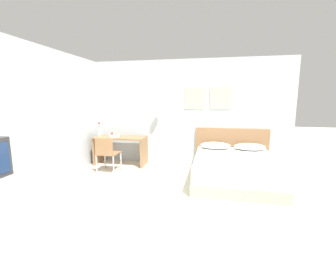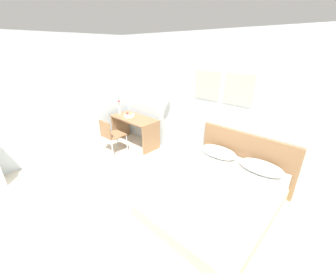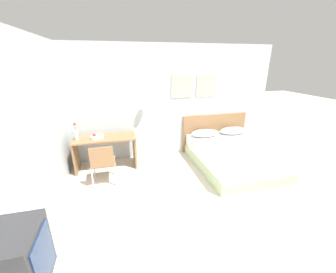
{
  "view_description": "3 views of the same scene",
  "coord_description": "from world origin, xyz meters",
  "px_view_note": "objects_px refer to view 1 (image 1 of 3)",
  "views": [
    {
      "loc": [
        0.82,
        -2.89,
        1.68
      ],
      "look_at": [
        -0.09,
        1.63,
        0.91
      ],
      "focal_mm": 24.0,
      "sensor_mm": 36.0,
      "label": 1
    },
    {
      "loc": [
        2.51,
        -0.63,
        2.36
      ],
      "look_at": [
        0.03,
        2.03,
        0.79
      ],
      "focal_mm": 22.0,
      "sensor_mm": 36.0,
      "label": 2
    },
    {
      "loc": [
        -1.2,
        -1.96,
        2.28
      ],
      "look_at": [
        -0.24,
        1.79,
        0.84
      ],
      "focal_mm": 22.0,
      "sensor_mm": 36.0,
      "label": 3
    }
  ],
  "objects_px": {
    "folded_towel_near_foot": "(242,160)",
    "desk_chair": "(107,152)",
    "fruit_bowl": "(114,135)",
    "headboard": "(231,148)",
    "pillow_right": "(250,147)",
    "flower_vase": "(99,131)",
    "pillow_left": "(215,145)",
    "desk": "(120,145)",
    "bed": "(234,169)"
  },
  "relations": [
    {
      "from": "pillow_right",
      "to": "headboard",
      "type": "bearing_deg",
      "value": 144.67
    },
    {
      "from": "desk_chair",
      "to": "desk",
      "type": "bearing_deg",
      "value": 87.03
    },
    {
      "from": "desk_chair",
      "to": "flower_vase",
      "type": "xyz_separation_m",
      "value": [
        -0.51,
        0.66,
        0.37
      ]
    },
    {
      "from": "pillow_left",
      "to": "desk_chair",
      "type": "distance_m",
      "value": 2.55
    },
    {
      "from": "desk",
      "to": "fruit_bowl",
      "type": "bearing_deg",
      "value": -167.18
    },
    {
      "from": "headboard",
      "to": "desk_chair",
      "type": "bearing_deg",
      "value": -159.49
    },
    {
      "from": "pillow_right",
      "to": "desk_chair",
      "type": "relative_size",
      "value": 0.86
    },
    {
      "from": "bed",
      "to": "folded_towel_near_foot",
      "type": "distance_m",
      "value": 0.43
    },
    {
      "from": "headboard",
      "to": "pillow_right",
      "type": "xyz_separation_m",
      "value": [
        0.39,
        -0.28,
        0.1
      ]
    },
    {
      "from": "bed",
      "to": "desk",
      "type": "xyz_separation_m",
      "value": [
        -2.78,
        0.67,
        0.27
      ]
    },
    {
      "from": "bed",
      "to": "flower_vase",
      "type": "height_order",
      "value": "flower_vase"
    },
    {
      "from": "bed",
      "to": "folded_towel_near_foot",
      "type": "bearing_deg",
      "value": -70.1
    },
    {
      "from": "desk",
      "to": "flower_vase",
      "type": "distance_m",
      "value": 0.65
    },
    {
      "from": "folded_towel_near_foot",
      "to": "desk_chair",
      "type": "xyz_separation_m",
      "value": [
        -2.92,
        0.27,
        -0.04
      ]
    },
    {
      "from": "pillow_right",
      "to": "fruit_bowl",
      "type": "distance_m",
      "value": 3.33
    },
    {
      "from": "headboard",
      "to": "flower_vase",
      "type": "relative_size",
      "value": 4.77
    },
    {
      "from": "bed",
      "to": "folded_towel_near_foot",
      "type": "relative_size",
      "value": 6.7
    },
    {
      "from": "bed",
      "to": "pillow_right",
      "type": "relative_size",
      "value": 2.82
    },
    {
      "from": "pillow_left",
      "to": "desk",
      "type": "xyz_separation_m",
      "value": [
        -2.39,
        -0.08,
        -0.06
      ]
    },
    {
      "from": "desk_chair",
      "to": "headboard",
      "type": "bearing_deg",
      "value": 20.51
    },
    {
      "from": "folded_towel_near_foot",
      "to": "fruit_bowl",
      "type": "distance_m",
      "value": 3.18
    },
    {
      "from": "pillow_left",
      "to": "fruit_bowl",
      "type": "xyz_separation_m",
      "value": [
        -2.53,
        -0.11,
        0.18
      ]
    },
    {
      "from": "bed",
      "to": "folded_towel_near_foot",
      "type": "height_order",
      "value": "folded_towel_near_foot"
    },
    {
      "from": "fruit_bowl",
      "to": "flower_vase",
      "type": "xyz_separation_m",
      "value": [
        -0.4,
        -0.01,
        0.1
      ]
    },
    {
      "from": "folded_towel_near_foot",
      "to": "pillow_right",
      "type": "bearing_deg",
      "value": 74.76
    },
    {
      "from": "pillow_right",
      "to": "folded_towel_near_foot",
      "type": "height_order",
      "value": "pillow_right"
    },
    {
      "from": "headboard",
      "to": "desk_chair",
      "type": "height_order",
      "value": "headboard"
    },
    {
      "from": "desk",
      "to": "desk_chair",
      "type": "height_order",
      "value": "desk_chair"
    },
    {
      "from": "bed",
      "to": "desk_chair",
      "type": "bearing_deg",
      "value": -179.4
    },
    {
      "from": "pillow_right",
      "to": "desk",
      "type": "height_order",
      "value": "desk"
    },
    {
      "from": "headboard",
      "to": "flower_vase",
      "type": "distance_m",
      "value": 3.37
    },
    {
      "from": "desk",
      "to": "desk_chair",
      "type": "distance_m",
      "value": 0.7
    },
    {
      "from": "pillow_right",
      "to": "desk",
      "type": "relative_size",
      "value": 0.54
    },
    {
      "from": "bed",
      "to": "fruit_bowl",
      "type": "height_order",
      "value": "fruit_bowl"
    },
    {
      "from": "bed",
      "to": "pillow_left",
      "type": "bearing_deg",
      "value": 117.75
    },
    {
      "from": "pillow_right",
      "to": "flower_vase",
      "type": "bearing_deg",
      "value": -178.23
    },
    {
      "from": "flower_vase",
      "to": "bed",
      "type": "bearing_deg",
      "value": -10.74
    },
    {
      "from": "desk_chair",
      "to": "fruit_bowl",
      "type": "height_order",
      "value": "fruit_bowl"
    },
    {
      "from": "headboard",
      "to": "folded_towel_near_foot",
      "type": "height_order",
      "value": "headboard"
    },
    {
      "from": "desk_chair",
      "to": "folded_towel_near_foot",
      "type": "bearing_deg",
      "value": -5.26
    },
    {
      "from": "pillow_right",
      "to": "desk_chair",
      "type": "xyz_separation_m",
      "value": [
        -3.21,
        -0.78,
        -0.09
      ]
    },
    {
      "from": "pillow_left",
      "to": "folded_towel_near_foot",
      "type": "bearing_deg",
      "value": -64.4
    },
    {
      "from": "flower_vase",
      "to": "desk_chair",
      "type": "bearing_deg",
      "value": -52.26
    },
    {
      "from": "desk",
      "to": "flower_vase",
      "type": "xyz_separation_m",
      "value": [
        -0.55,
        -0.04,
        0.34
      ]
    },
    {
      "from": "headboard",
      "to": "folded_towel_near_foot",
      "type": "bearing_deg",
      "value": -85.33
    },
    {
      "from": "desk_chair",
      "to": "bed",
      "type": "bearing_deg",
      "value": 0.6
    },
    {
      "from": "bed",
      "to": "pillow_right",
      "type": "bearing_deg",
      "value": 62.25
    },
    {
      "from": "desk",
      "to": "fruit_bowl",
      "type": "distance_m",
      "value": 0.29
    },
    {
      "from": "headboard",
      "to": "pillow_left",
      "type": "distance_m",
      "value": 0.49
    },
    {
      "from": "pillow_right",
      "to": "folded_towel_near_foot",
      "type": "distance_m",
      "value": 1.08
    }
  ]
}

